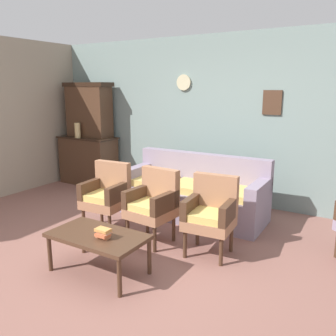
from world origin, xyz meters
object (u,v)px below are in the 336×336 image
at_px(side_cabinet, 89,160).
at_px(armchair_row_middle, 211,212).
at_px(vase_on_cabinet, 78,130).
at_px(armchair_near_couch_end, 107,193).
at_px(armchair_by_doorway, 153,202).
at_px(coffee_table, 98,238).
at_px(floral_couch, 194,195).
at_px(book_stack_on_table, 103,233).

xyz_separation_m(side_cabinet, armchair_row_middle, (3.34, -1.54, 0.03)).
distance_m(vase_on_cabinet, armchair_near_couch_end, 2.47).
relative_size(armchair_by_doorway, coffee_table, 0.90).
height_order(floral_couch, armchair_row_middle, same).
bearing_deg(armchair_near_couch_end, vase_on_cabinet, 143.56).
height_order(armchair_by_doorway, armchair_row_middle, same).
xyz_separation_m(armchair_by_doorway, coffee_table, (-0.05, -0.93, -0.12)).
height_order(side_cabinet, book_stack_on_table, side_cabinet).
distance_m(armchair_near_couch_end, coffee_table, 1.16).
relative_size(side_cabinet, armchair_near_couch_end, 1.28).
relative_size(side_cabinet, vase_on_cabinet, 4.07).
bearing_deg(floral_couch, vase_on_cabinet, 171.98).
xyz_separation_m(vase_on_cabinet, book_stack_on_table, (2.73, -2.40, -0.60)).
xyz_separation_m(coffee_table, book_stack_on_table, (0.11, -0.05, 0.10)).
bearing_deg(floral_couch, armchair_row_middle, -54.22).
bearing_deg(book_stack_on_table, armchair_row_middle, 57.08).
xyz_separation_m(side_cabinet, vase_on_cabinet, (-0.07, -0.18, 0.61)).
relative_size(side_cabinet, book_stack_on_table, 7.51).
bearing_deg(floral_couch, coffee_table, -92.46).
xyz_separation_m(vase_on_cabinet, armchair_near_couch_end, (1.93, -1.43, -0.57)).
height_order(armchair_row_middle, book_stack_on_table, armchair_row_middle).
distance_m(armchair_by_doorway, armchair_row_middle, 0.75).
distance_m(floral_couch, coffee_table, 1.98).
relative_size(vase_on_cabinet, armchair_near_couch_end, 0.32).
distance_m(armchair_by_doorway, coffee_table, 0.94).
bearing_deg(vase_on_cabinet, armchair_by_doorway, -28.07).
xyz_separation_m(armchair_near_couch_end, book_stack_on_table, (0.80, -0.98, -0.02)).
relative_size(armchair_row_middle, coffee_table, 0.90).
distance_m(armchair_by_doorway, book_stack_on_table, 0.98).
bearing_deg(armchair_row_middle, armchair_near_couch_end, -177.45).
distance_m(side_cabinet, armchair_row_middle, 3.68).
bearing_deg(coffee_table, vase_on_cabinet, 138.03).
bearing_deg(armchair_near_couch_end, book_stack_on_table, -50.68).
relative_size(armchair_by_doorway, armchair_row_middle, 1.00).
bearing_deg(side_cabinet, floral_couch, -12.11).
xyz_separation_m(floral_couch, armchair_row_middle, (0.71, -0.98, 0.17)).
distance_m(armchair_near_couch_end, book_stack_on_table, 1.27).
relative_size(vase_on_cabinet, armchair_by_doorway, 0.32).
distance_m(armchair_near_couch_end, armchair_by_doorway, 0.74).
relative_size(vase_on_cabinet, armchair_row_middle, 0.32).
xyz_separation_m(side_cabinet, floral_couch, (2.64, -0.57, -0.14)).
xyz_separation_m(armchair_row_middle, coffee_table, (-0.79, -1.00, -0.12)).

